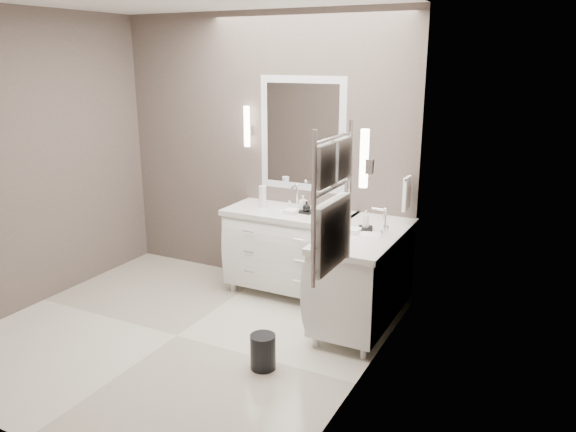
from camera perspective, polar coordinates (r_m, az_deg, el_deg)
The scene contains 19 objects.
floor at distance 4.94m, azimuth -11.21°, elevation -11.88°, with size 3.20×3.00×0.01m, color beige.
wall_back at distance 5.70m, azimuth -2.61°, elevation 6.59°, with size 3.20×0.01×2.70m, color #554944.
wall_left at distance 5.61m, azimuth -25.07°, elevation 4.97°, with size 0.01×3.00×2.70m, color #554944.
wall_right at distance 3.70m, azimuth 7.63°, elevation 1.36°, with size 0.01×3.00×2.70m, color #554944.
vanity_back at distance 5.47m, azimuth 0.18°, elevation -3.16°, with size 1.24×0.59×0.97m.
vanity_right at distance 4.87m, azimuth 7.71°, elevation -5.77°, with size 0.59×1.24×0.97m.
mirror_back at distance 5.45m, azimuth 1.44°, elevation 8.30°, with size 0.90×0.02×1.10m.
mirror_right at distance 4.41m, azimuth 11.02°, elevation 6.21°, with size 0.02×0.90×1.10m.
sconce_back at distance 5.66m, azimuth -4.20°, elevation 8.98°, with size 0.06×0.06×0.40m.
sconce_right at distance 3.88m, azimuth 7.74°, elevation 5.69°, with size 0.06×0.06×0.40m.
towel_bar_corner at distance 5.04m, azimuth 11.98°, elevation 2.32°, with size 0.03×0.22×0.30m.
towel_ladder at distance 3.35m, azimuth 4.48°, elevation 0.64°, with size 0.06×0.58×0.90m.
waste_bin at distance 4.34m, azimuth -2.56°, elevation -13.61°, with size 0.19×0.19×0.27m, color black.
amenity_tray_back at distance 5.30m, azimuth 1.74°, elevation 0.48°, with size 0.16×0.12×0.02m, color black.
amenity_tray_right at distance 4.80m, azimuth 7.87°, elevation -1.31°, with size 0.12×0.16×0.02m, color black.
water_bottle at distance 5.48m, azimuth -2.59°, elevation 2.00°, with size 0.07×0.07×0.21m, color silver.
soap_bottle_a at distance 5.31m, azimuth 1.55°, elevation 1.40°, with size 0.06×0.06×0.14m, color white.
soap_bottle_b at distance 5.24m, azimuth 1.90°, elevation 0.99°, with size 0.08×0.08×0.10m, color black.
soap_bottle_c at distance 4.78m, azimuth 7.91°, elevation -0.31°, with size 0.06×0.06×0.15m, color white.
Camera 1 is at (2.78, -3.39, 2.27)m, focal length 35.00 mm.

